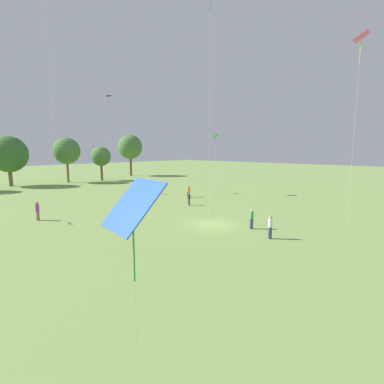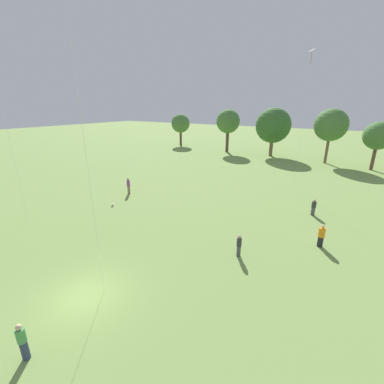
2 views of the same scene
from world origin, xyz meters
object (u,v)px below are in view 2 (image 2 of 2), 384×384
Objects in this scene: person_0 at (314,207)px; person_5 at (321,236)px; person_2 at (23,342)px; kite_5 at (311,62)px; person_4 at (239,245)px; person_1 at (129,186)px; picnic_bag_0 at (113,205)px.

person_0 is 0.92× the size of person_5.
person_5 is at bearing -113.90° from person_2.
person_2 is 0.11× the size of kite_5.
person_4 reaches higher than person_0.
person_4 is (-3.23, -10.44, 0.05)m from person_0.
person_1 reaches higher than person_5.
person_5 is 19.50m from kite_5.
person_5 reaches higher than picnic_bag_0.
person_0 reaches higher than picnic_bag_0.
person_1 is 1.06× the size of person_2.
kite_5 is (-4.64, 13.19, 13.59)m from person_5.
picnic_bag_0 is (-14.78, -15.99, -14.31)m from kite_5.
person_4 is (4.43, 11.93, -0.07)m from person_2.
person_0 is at bearing -148.55° from person_1.
kite_5 is (4.41, 29.60, 13.54)m from person_2.
kite_5 is at bearing -127.69° from person_5.
kite_5 reaches higher than picnic_bag_0.
picnic_bag_0 is at bearing -47.71° from person_2.
person_2 is at bearing -6.15° from kite_5.
person_1 is 4.13m from picnic_bag_0.
person_4 is 14.92m from picnic_bag_0.
kite_5 reaches higher than person_2.
kite_5 is 26.06m from picnic_bag_0.
person_4 is at bearing -105.40° from person_2.
kite_5 is at bearing -93.50° from person_2.
person_1 is 6.19× the size of picnic_bag_0.
person_0 is 0.97× the size of person_4.
person_5 is 19.64m from picnic_bag_0.
person_1 is at bearing -50.79° from person_2.
picnic_bag_0 is at bearing -112.41° from person_0.
picnic_bag_0 is (-10.38, 13.61, -0.77)m from person_2.
kite_5 is 51.59× the size of picnic_bag_0.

